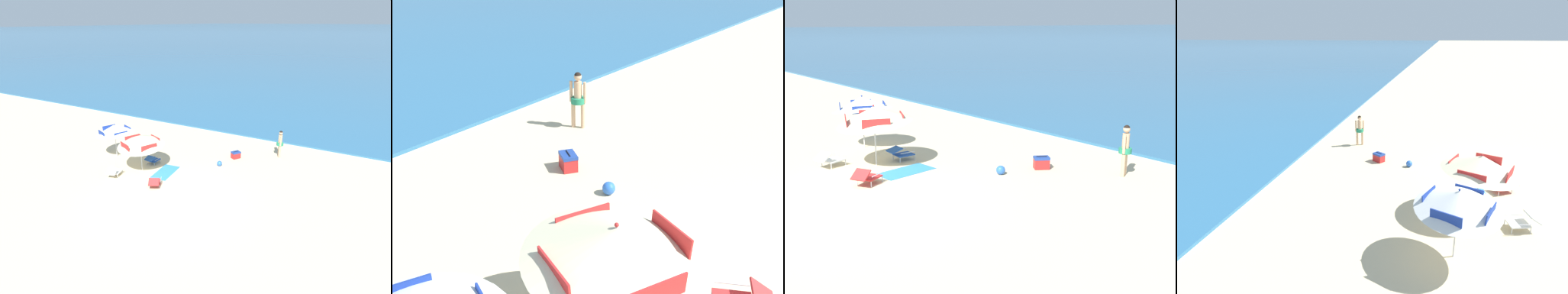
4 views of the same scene
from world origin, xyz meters
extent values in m
cylinder|color=silver|center=(-2.88, 1.97, 0.99)|extent=(0.04, 0.04, 1.97)
cone|color=beige|center=(-2.88, 1.97, 1.69)|extent=(2.54, 2.59, 0.85)
cube|color=red|center=(-2.54, 2.79, 1.57)|extent=(0.82, 0.38, 0.31)
cube|color=red|center=(-3.70, 2.31, 1.57)|extent=(0.38, 0.82, 0.31)
cube|color=red|center=(-3.22, 1.15, 1.57)|extent=(0.82, 0.38, 0.31)
cube|color=red|center=(-2.06, 1.63, 1.57)|extent=(0.38, 0.82, 0.31)
sphere|color=red|center=(-2.88, 1.97, 2.00)|extent=(0.06, 0.06, 0.06)
cube|color=navy|center=(-5.08, 3.48, 1.57)|extent=(0.74, 0.34, 0.27)
cylinder|color=silver|center=(-1.01, 1.06, 0.32)|extent=(0.28, 0.48, 0.02)
cylinder|color=silver|center=(-2.63, 3.30, 0.09)|extent=(0.03, 0.03, 0.18)
cylinder|color=silver|center=(-2.60, 3.01, 0.32)|extent=(0.03, 0.54, 0.02)
cylinder|color=#D8A87F|center=(2.98, 7.29, 0.39)|extent=(0.11, 0.11, 0.78)
cylinder|color=#D8A87F|center=(2.87, 7.55, 0.39)|extent=(0.11, 0.11, 0.78)
cylinder|color=#23845B|center=(2.92, 7.42, 0.80)|extent=(0.39, 0.39, 0.16)
cylinder|color=#D8A87F|center=(2.92, 7.42, 1.06)|extent=(0.22, 0.22, 0.55)
cylinder|color=#D8A87F|center=(3.00, 7.24, 1.04)|extent=(0.08, 0.08, 0.59)
cylinder|color=#D8A87F|center=(2.85, 7.60, 1.04)|extent=(0.08, 0.08, 0.59)
sphere|color=#D8A87F|center=(2.92, 7.42, 1.47)|extent=(0.21, 0.21, 0.21)
sphere|color=black|center=(2.92, 7.42, 1.50)|extent=(0.19, 0.19, 0.19)
cube|color=red|center=(0.81, 5.97, 0.16)|extent=(0.55, 0.59, 0.32)
cube|color=navy|center=(0.81, 5.97, 0.36)|extent=(0.56, 0.61, 0.08)
cylinder|color=black|center=(0.81, 5.97, 0.42)|extent=(0.20, 0.29, 0.02)
sphere|color=blue|center=(0.46, 4.53, 0.14)|extent=(0.29, 0.29, 0.29)
cube|color=#3384BC|center=(-1.66, 2.37, 0.01)|extent=(1.12, 1.90, 0.01)
camera|label=1|loc=(7.43, -10.25, 7.47)|focal=29.85mm
camera|label=2|loc=(-7.37, -1.15, 5.62)|focal=47.36mm
camera|label=3|loc=(11.58, -5.15, 4.63)|focal=45.47mm
camera|label=4|loc=(-12.65, 3.36, 5.51)|focal=29.19mm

